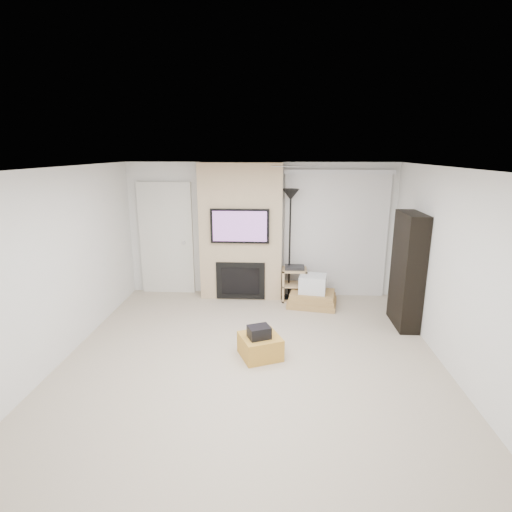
# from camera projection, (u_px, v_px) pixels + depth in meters

# --- Properties ---
(floor) EXTENTS (5.00, 5.50, 0.00)m
(floor) POSITION_uv_depth(u_px,v_px,m) (251.00, 365.00, 5.19)
(floor) COLOR #BAAA94
(floor) RESTS_ON ground
(ceiling) EXTENTS (5.00, 5.50, 0.00)m
(ceiling) POSITION_uv_depth(u_px,v_px,m) (250.00, 169.00, 4.55)
(ceiling) COLOR white
(ceiling) RESTS_ON wall_back
(wall_back) EXTENTS (5.00, 0.00, 2.50)m
(wall_back) POSITION_uv_depth(u_px,v_px,m) (261.00, 230.00, 7.52)
(wall_back) COLOR silver
(wall_back) RESTS_ON ground
(wall_front) EXTENTS (5.00, 0.00, 2.50)m
(wall_front) POSITION_uv_depth(u_px,v_px,m) (217.00, 421.00, 2.21)
(wall_front) COLOR silver
(wall_front) RESTS_ON ground
(wall_left) EXTENTS (0.00, 5.50, 2.50)m
(wall_left) POSITION_uv_depth(u_px,v_px,m) (52.00, 270.00, 5.00)
(wall_left) COLOR silver
(wall_left) RESTS_ON ground
(wall_right) EXTENTS (0.00, 5.50, 2.50)m
(wall_right) POSITION_uv_depth(u_px,v_px,m) (460.00, 277.00, 4.73)
(wall_right) COLOR silver
(wall_right) RESTS_ON ground
(hvac_vent) EXTENTS (0.35, 0.18, 0.01)m
(hvac_vent) POSITION_uv_depth(u_px,v_px,m) (284.00, 166.00, 5.30)
(hvac_vent) COLOR silver
(hvac_vent) RESTS_ON ceiling
(ottoman) EXTENTS (0.66, 0.66, 0.30)m
(ottoman) POSITION_uv_depth(u_px,v_px,m) (260.00, 346.00, 5.37)
(ottoman) COLOR #BD8730
(ottoman) RESTS_ON floor
(black_bag) EXTENTS (0.34, 0.31, 0.16)m
(black_bag) POSITION_uv_depth(u_px,v_px,m) (259.00, 332.00, 5.26)
(black_bag) COLOR black
(black_bag) RESTS_ON ottoman
(fireplace_wall) EXTENTS (1.50, 0.47, 2.50)m
(fireplace_wall) POSITION_uv_depth(u_px,v_px,m) (241.00, 233.00, 7.34)
(fireplace_wall) COLOR tan
(fireplace_wall) RESTS_ON floor
(entry_door) EXTENTS (1.02, 0.11, 2.14)m
(entry_door) POSITION_uv_depth(u_px,v_px,m) (167.00, 239.00, 7.63)
(entry_door) COLOR silver
(entry_door) RESTS_ON floor
(vertical_blinds) EXTENTS (1.98, 0.10, 2.37)m
(vertical_blinds) POSITION_uv_depth(u_px,v_px,m) (336.00, 230.00, 7.39)
(vertical_blinds) COLOR silver
(vertical_blinds) RESTS_ON floor
(floor_lamp) EXTENTS (0.30, 0.30, 2.05)m
(floor_lamp) POSITION_uv_depth(u_px,v_px,m) (290.00, 214.00, 7.09)
(floor_lamp) COLOR black
(floor_lamp) RESTS_ON floor
(av_stand) EXTENTS (0.45, 0.38, 0.66)m
(av_stand) POSITION_uv_depth(u_px,v_px,m) (294.00, 282.00, 7.37)
(av_stand) COLOR tan
(av_stand) RESTS_ON floor
(box_stack) EXTENTS (0.94, 0.78, 0.56)m
(box_stack) POSITION_uv_depth(u_px,v_px,m) (312.00, 294.00, 7.13)
(box_stack) COLOR #A9814A
(box_stack) RESTS_ON floor
(bookshelf) EXTENTS (0.30, 0.80, 1.80)m
(bookshelf) POSITION_uv_depth(u_px,v_px,m) (407.00, 271.00, 6.17)
(bookshelf) COLOR black
(bookshelf) RESTS_ON floor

